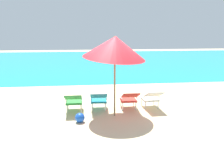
% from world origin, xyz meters
% --- Properties ---
extents(ground_plane, '(40.00, 40.00, 0.00)m').
position_xyz_m(ground_plane, '(0.00, 4.00, 0.00)').
color(ground_plane, beige).
extents(ocean_band, '(40.00, 18.00, 0.01)m').
position_xyz_m(ocean_band, '(0.00, 12.44, 0.00)').
color(ocean_band, teal).
rests_on(ocean_band, ground_plane).
extents(lounge_chair_far_left, '(0.55, 0.87, 0.68)m').
position_xyz_m(lounge_chair_far_left, '(-1.29, -0.24, 0.40)').
color(lounge_chair_far_left, '#338E3D').
rests_on(lounge_chair_far_left, ground_plane).
extents(lounge_chair_near_left, '(0.57, 0.89, 0.68)m').
position_xyz_m(lounge_chair_near_left, '(-0.50, -0.17, 0.40)').
color(lounge_chair_near_left, teal).
rests_on(lounge_chair_near_left, ground_plane).
extents(lounge_chair_near_right, '(0.55, 0.87, 0.68)m').
position_xyz_m(lounge_chair_near_right, '(0.50, -0.20, 0.40)').
color(lounge_chair_near_right, red).
rests_on(lounge_chair_near_right, ground_plane).
extents(lounge_chair_far_right, '(0.58, 0.90, 0.68)m').
position_xyz_m(lounge_chair_far_right, '(1.26, -0.19, 0.40)').
color(lounge_chair_far_right, silver).
rests_on(lounge_chair_far_right, ground_plane).
extents(beach_umbrella_center, '(2.63, 2.63, 2.50)m').
position_xyz_m(beach_umbrella_center, '(-0.04, -0.67, 2.09)').
color(beach_umbrella_center, olive).
rests_on(beach_umbrella_center, ground_plane).
extents(beach_ball, '(0.28, 0.28, 0.28)m').
position_xyz_m(beach_ball, '(-1.09, -1.09, 0.14)').
color(beach_ball, blue).
rests_on(beach_ball, ground_plane).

